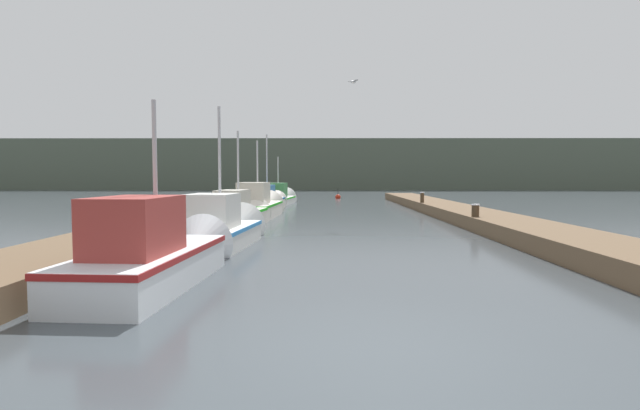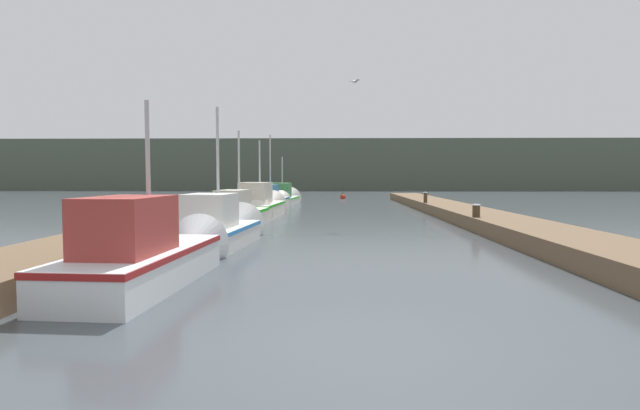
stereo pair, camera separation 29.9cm
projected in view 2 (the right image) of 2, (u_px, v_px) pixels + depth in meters
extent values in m
plane|color=#3D4449|center=(347.00, 352.00, 5.54)|extent=(200.00, 200.00, 0.00)
cube|color=brown|center=(202.00, 215.00, 21.63)|extent=(2.24, 40.00, 0.50)
cube|color=brown|center=(471.00, 215.00, 21.36)|extent=(2.24, 40.00, 0.50)
cube|color=#4C5647|center=(333.00, 165.00, 73.10)|extent=(120.00, 16.00, 6.80)
cube|color=silver|center=(142.00, 268.00, 8.83)|extent=(1.80, 4.44, 0.66)
cube|color=maroon|center=(142.00, 252.00, 8.81)|extent=(1.83, 4.47, 0.10)
cone|color=silver|center=(193.00, 246.00, 11.46)|extent=(1.51, 1.04, 1.45)
cube|color=#99332D|center=(127.00, 225.00, 8.24)|extent=(1.23, 1.82, 0.95)
cylinder|color=#B2B2B7|center=(148.00, 174.00, 9.05)|extent=(0.08, 0.08, 2.65)
cube|color=silver|center=(216.00, 236.00, 13.83)|extent=(1.97, 3.87, 0.57)
cube|color=#297FCD|center=(215.00, 228.00, 13.82)|extent=(2.00, 3.91, 0.10)
cone|color=silver|center=(238.00, 227.00, 16.15)|extent=(1.66, 1.04, 1.59)
cube|color=silver|center=(210.00, 211.00, 13.32)|extent=(1.31, 1.63, 0.91)
cylinder|color=#B2B2B7|center=(218.00, 166.00, 14.00)|extent=(0.08, 0.08, 3.31)
cube|color=silver|center=(237.00, 219.00, 18.76)|extent=(1.88, 4.26, 0.64)
cube|color=#16C213|center=(237.00, 212.00, 18.74)|extent=(1.92, 4.29, 0.10)
cone|color=silver|center=(254.00, 214.00, 21.32)|extent=(1.50, 1.18, 1.41)
cube|color=#B2AD9E|center=(233.00, 201.00, 18.20)|extent=(1.10, 1.78, 0.80)
cylinder|color=#B2B2B7|center=(239.00, 171.00, 18.96)|extent=(0.08, 0.08, 3.01)
cube|color=silver|center=(258.00, 210.00, 23.21)|extent=(2.05, 4.85, 0.67)
cube|color=#1BAD19|center=(258.00, 204.00, 23.19)|extent=(2.08, 4.88, 0.10)
cone|color=silver|center=(270.00, 206.00, 26.15)|extent=(1.75, 1.26, 1.69)
cube|color=#B2AD9E|center=(256.00, 193.00, 22.57)|extent=(1.32, 1.93, 0.97)
cylinder|color=#B2B2B7|center=(260.00, 172.00, 23.46)|extent=(0.08, 0.08, 2.92)
cube|color=silver|center=(269.00, 204.00, 28.28)|extent=(1.84, 5.16, 0.65)
cube|color=#0D5AA0|center=(269.00, 200.00, 28.27)|extent=(1.87, 5.19, 0.10)
cone|color=silver|center=(279.00, 201.00, 31.36)|extent=(1.47, 1.22, 1.39)
cube|color=#2D6699|center=(267.00, 192.00, 27.61)|extent=(1.12, 1.99, 0.78)
cylinder|color=#B2B2B7|center=(270.00, 167.00, 28.53)|extent=(0.08, 0.08, 3.63)
cube|color=silver|center=(281.00, 201.00, 33.70)|extent=(2.19, 4.76, 0.50)
cube|color=#21CD1E|center=(281.00, 198.00, 33.69)|extent=(2.23, 4.79, 0.10)
cone|color=silver|center=(289.00, 199.00, 36.53)|extent=(1.79, 1.22, 1.71)
cube|color=#387A42|center=(280.00, 190.00, 33.08)|extent=(1.48, 1.73, 0.96)
cylinder|color=#B2B2B7|center=(282.00, 177.00, 33.95)|extent=(0.08, 0.08, 2.72)
cylinder|color=#473523|center=(163.00, 228.00, 13.96)|extent=(0.27, 0.27, 1.01)
cylinder|color=silver|center=(162.00, 209.00, 13.93)|extent=(0.31, 0.31, 0.04)
cylinder|color=#473523|center=(425.00, 202.00, 26.80)|extent=(0.20, 0.20, 1.02)
cylinder|color=silver|center=(426.00, 193.00, 26.77)|extent=(0.23, 0.23, 0.04)
cylinder|color=#473523|center=(476.00, 218.00, 17.61)|extent=(0.26, 0.26, 0.91)
cylinder|color=silver|center=(476.00, 205.00, 17.58)|extent=(0.30, 0.30, 0.04)
sphere|color=red|center=(343.00, 197.00, 42.01)|extent=(0.46, 0.46, 0.46)
cylinder|color=black|center=(343.00, 191.00, 41.99)|extent=(0.06, 0.06, 0.50)
ellipsoid|color=white|center=(355.00, 82.00, 20.91)|extent=(0.31, 0.28, 0.12)
cube|color=gray|center=(357.00, 81.00, 20.80)|extent=(0.26, 0.29, 0.07)
cube|color=gray|center=(352.00, 82.00, 21.02)|extent=(0.26, 0.29, 0.07)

